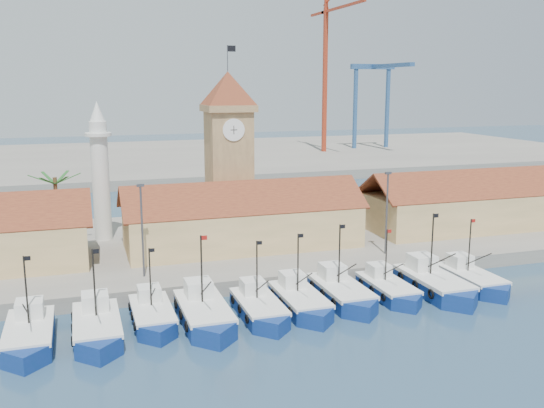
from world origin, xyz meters
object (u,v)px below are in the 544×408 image
object	(u,v)px
minaret	(100,171)
boat_5	(301,302)
boat_0	(29,337)
clock_tower	(229,150)

from	to	relation	value
minaret	boat_5	bearing A→B (deg)	-58.45
boat_0	clock_tower	xyz separation A→B (m)	(21.79, 24.07, 11.20)
clock_tower	minaret	world-z (taller)	clock_tower
boat_0	minaret	world-z (taller)	minaret
boat_0	clock_tower	distance (m)	34.34
boat_0	boat_5	world-z (taller)	boat_0
boat_5	clock_tower	distance (m)	26.00
boat_0	boat_5	distance (m)	22.42
boat_0	boat_5	size ratio (longest dim) A/B	1.02
boat_0	minaret	xyz separation A→B (m)	(6.79, 26.07, 8.97)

